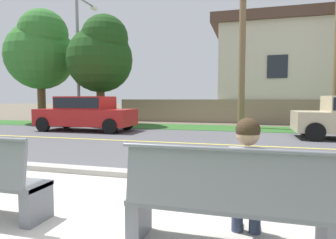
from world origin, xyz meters
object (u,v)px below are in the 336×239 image
object	(u,v)px
seated_person_grey	(247,177)
streetlamp	(80,51)
shade_tree_left	(101,55)
shade_tree_far_left	(41,51)
car_red_near	(86,112)
bench_right	(226,204)

from	to	relation	value
seated_person_grey	streetlamp	size ratio (longest dim) A/B	0.18
streetlamp	shade_tree_left	distance (m)	1.18
shade_tree_far_left	shade_tree_left	world-z (taller)	shade_tree_far_left
streetlamp	car_red_near	bearing A→B (deg)	-54.09
bench_right	car_red_near	distance (m)	11.04
car_red_near	shade_tree_left	distance (m)	4.27
seated_person_grey	shade_tree_left	xyz separation A→B (m)	(-7.74, 11.50, 3.16)
seated_person_grey	shade_tree_left	world-z (taller)	shade_tree_left
streetlamp	shade_tree_left	world-z (taller)	streetlamp
car_red_near	shade_tree_left	xyz separation A→B (m)	(-0.79, 2.95, 2.99)
shade_tree_far_left	shade_tree_left	xyz separation A→B (m)	(4.19, -0.40, -0.48)
seated_person_grey	bench_right	bearing A→B (deg)	-136.56
bench_right	shade_tree_far_left	bearing A→B (deg)	134.21
streetlamp	shade_tree_left	size ratio (longest dim) A/B	1.19
seated_person_grey	car_red_near	bearing A→B (deg)	129.08
bench_right	shade_tree_far_left	distance (m)	17.28
seated_person_grey	streetlamp	world-z (taller)	streetlamp
shade_tree_left	bench_right	bearing A→B (deg)	-57.09
bench_right	streetlamp	bearing A→B (deg)	127.36
shade_tree_far_left	streetlamp	bearing A→B (deg)	-13.16
car_red_near	shade_tree_far_left	size ratio (longest dim) A/B	0.65
seated_person_grey	streetlamp	bearing A→B (deg)	128.36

